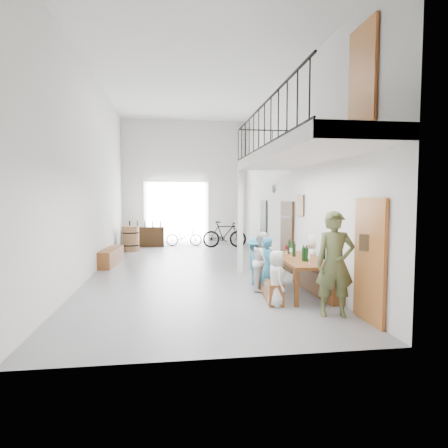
{
  "coord_description": "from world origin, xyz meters",
  "views": [
    {
      "loc": [
        -0.57,
        -10.72,
        2.1
      ],
      "look_at": [
        0.84,
        -0.5,
        1.38
      ],
      "focal_mm": 30.0,
      "sensor_mm": 36.0,
      "label": 1
    }
  ],
  "objects": [
    {
      "name": "guest_right_c",
      "position": [
        2.74,
        -2.26,
        0.62
      ],
      "size": [
        0.59,
        0.71,
        1.23
      ],
      "primitive_type": "imported",
      "rotation": [
        0.0,
        0.0,
        -1.96
      ],
      "color": "silver",
      "rests_on": "ground"
    },
    {
      "name": "bench_inner",
      "position": [
        1.5,
        -2.98,
        0.21
      ],
      "size": [
        0.49,
        1.87,
        0.42
      ],
      "primitive_type": "cube",
      "rotation": [
        0.0,
        0.0,
        -0.11
      ],
      "color": "brown",
      "rests_on": "ground"
    },
    {
      "name": "floor",
      "position": [
        0.0,
        0.0,
        0.0
      ],
      "size": [
        12.0,
        12.0,
        0.0
      ],
      "primitive_type": "plane",
      "color": "slate",
      "rests_on": "ground"
    },
    {
      "name": "tasting_table",
      "position": [
        2.2,
        -2.95,
        0.71
      ],
      "size": [
        0.99,
        2.23,
        0.79
      ],
      "rotation": [
        0.0,
        0.0,
        -0.04
      ],
      "color": "brown",
      "rests_on": "ground"
    },
    {
      "name": "tableware",
      "position": [
        2.18,
        -2.75,
        0.93
      ],
      "size": [
        0.45,
        1.61,
        0.35
      ],
      "color": "black",
      "rests_on": "tasting_table"
    },
    {
      "name": "potted_plant",
      "position": [
        2.45,
        0.2,
        0.2
      ],
      "size": [
        0.44,
        0.4,
        0.41
      ],
      "primitive_type": "imported",
      "rotation": [
        0.0,
        0.0,
        0.25
      ],
      "color": "#19441D",
      "rests_on": "ground"
    },
    {
      "name": "guest_right_b",
      "position": [
        2.81,
        -2.81,
        0.52
      ],
      "size": [
        0.4,
        0.98,
        1.03
      ],
      "primitive_type": "imported",
      "rotation": [
        0.0,
        0.0,
        -1.47
      ],
      "color": "black",
      "rests_on": "ground"
    },
    {
      "name": "guest_left_d",
      "position": [
        1.4,
        -1.95,
        0.57
      ],
      "size": [
        0.57,
        0.81,
        1.15
      ],
      "primitive_type": "imported",
      "rotation": [
        0.0,
        0.0,
        1.36
      ],
      "color": "#286A86",
      "rests_on": "ground"
    },
    {
      "name": "right_wall_decor",
      "position": [
        2.7,
        -1.87,
        1.74
      ],
      "size": [
        0.07,
        8.28,
        5.07
      ],
      "color": "#9F5D29",
      "rests_on": "ground"
    },
    {
      "name": "side_bench",
      "position": [
        -2.5,
        1.25,
        0.26
      ],
      "size": [
        0.57,
        1.86,
        0.52
      ],
      "primitive_type": "cube",
      "rotation": [
        0.0,
        0.0,
        -0.09
      ],
      "color": "brown",
      "rests_on": "ground"
    },
    {
      "name": "balcony",
      "position": [
        1.98,
        -3.13,
        2.96
      ],
      "size": [
        1.52,
        5.62,
        4.0
      ],
      "color": "silver",
      "rests_on": "ground"
    },
    {
      "name": "room_walls",
      "position": [
        0.0,
        0.0,
        3.55
      ],
      "size": [
        12.0,
        12.0,
        12.0
      ],
      "color": "silver",
      "rests_on": "ground"
    },
    {
      "name": "guest_left_a",
      "position": [
        1.42,
        -3.77,
        0.54
      ],
      "size": [
        0.35,
        0.53,
        1.09
      ],
      "primitive_type": "imported",
      "rotation": [
        0.0,
        0.0,
        1.56
      ],
      "color": "silver",
      "rests_on": "ground"
    },
    {
      "name": "bicycle_far",
      "position": [
        1.6,
        4.86,
        0.56
      ],
      "size": [
        1.88,
        0.64,
        1.11
      ],
      "primitive_type": "imported",
      "rotation": [
        0.0,
        0.0,
        1.51
      ],
      "color": "black",
      "rests_on": "ground"
    },
    {
      "name": "guest_left_c",
      "position": [
        1.46,
        -2.53,
        0.67
      ],
      "size": [
        0.72,
        0.8,
        1.34
      ],
      "primitive_type": "imported",
      "rotation": [
        0.0,
        0.0,
        1.17
      ],
      "color": "silver",
      "rests_on": "ground"
    },
    {
      "name": "gateway_portal",
      "position": [
        -0.4,
        5.94,
        1.4
      ],
      "size": [
        2.8,
        0.08,
        2.8
      ],
      "primitive_type": "cube",
      "color": "white",
      "rests_on": "ground"
    },
    {
      "name": "guest_right_a",
      "position": [
        2.72,
        -3.43,
        0.61
      ],
      "size": [
        0.44,
        0.76,
        1.23
      ],
      "primitive_type": "imported",
      "rotation": [
        0.0,
        0.0,
        -1.77
      ],
      "color": "#B1281E",
      "rests_on": "ground"
    },
    {
      "name": "bench_wall",
      "position": [
        2.57,
        -2.9,
        0.25
      ],
      "size": [
        0.37,
        2.15,
        0.49
      ],
      "primitive_type": "cube",
      "rotation": [
        0.0,
        0.0,
        0.04
      ],
      "color": "brown",
      "rests_on": "ground"
    },
    {
      "name": "counter_bottles",
      "position": [
        -1.75,
        5.64,
        0.98
      ],
      "size": [
        1.35,
        0.12,
        0.28
      ],
      "color": "black",
      "rests_on": "serving_counter"
    },
    {
      "name": "host_standing",
      "position": [
        2.27,
        -4.5,
        0.94
      ],
      "size": [
        0.75,
        0.55,
        1.87
      ],
      "primitive_type": "imported",
      "rotation": [
        0.0,
        0.0,
        -0.16
      ],
      "color": "#4E5530",
      "rests_on": "ground"
    },
    {
      "name": "guest_left_b",
      "position": [
        1.42,
        -3.1,
        0.64
      ],
      "size": [
        0.35,
        0.5,
        1.28
      ],
      "primitive_type": "imported",
      "rotation": [
        0.0,
        0.0,
        1.67
      ],
      "color": "#286A86",
      "rests_on": "ground"
    },
    {
      "name": "bicycle_near",
      "position": [
        -0.09,
        5.6,
        0.41
      ],
      "size": [
        1.61,
        0.71,
        0.82
      ],
      "primitive_type": "imported",
      "rotation": [
        0.0,
        0.0,
        1.47
      ],
      "color": "black",
      "rests_on": "ground"
    },
    {
      "name": "serving_counter",
      "position": [
        -1.75,
        5.65,
        0.42
      ],
      "size": [
        1.61,
        0.5,
        0.84
      ],
      "primitive_type": "cube",
      "rotation": [
        0.0,
        0.0,
        0.04
      ],
      "color": "#34210E",
      "rests_on": "ground"
    },
    {
      "name": "oak_barrel",
      "position": [
        -2.21,
        4.29,
        0.49
      ],
      "size": [
        0.67,
        0.67,
        0.98
      ],
      "color": "brown",
      "rests_on": "ground"
    }
  ]
}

